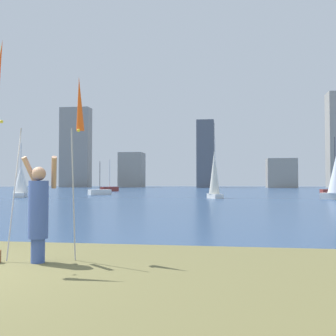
{
  "coord_description": "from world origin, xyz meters",
  "views": [
    {
      "loc": [
        4.5,
        -5.99,
        1.49
      ],
      "look_at": [
        1.14,
        16.96,
        2.27
      ],
      "focal_mm": 42.98,
      "sensor_mm": 36.0,
      "label": 1
    }
  ],
  "objects": [
    {
      "name": "ground",
      "position": [
        0.0,
        50.95,
        -0.06
      ],
      "size": [
        120.0,
        138.0,
        0.12
      ],
      "color": "brown"
    },
    {
      "name": "person",
      "position": [
        1.06,
        1.02,
        0.97
      ],
      "size": [
        0.72,
        0.53,
        1.97
      ],
      "rotation": [
        0.0,
        0.0,
        0.34
      ],
      "color": "#3F59A5",
      "rests_on": "ground"
    },
    {
      "name": "kite_flag_right",
      "position": [
        1.65,
        1.49,
        2.92
      ],
      "size": [
        0.16,
        0.55,
        3.54
      ],
      "color": "#B2B2B7",
      "rests_on": "ground"
    },
    {
      "name": "sailboat_0",
      "position": [
        3.42,
        29.92,
        2.02
      ],
      "size": [
        1.53,
        2.07,
        5.34
      ],
      "color": "silver",
      "rests_on": "ground"
    },
    {
      "name": "sailboat_2",
      "position": [
        -14.82,
        29.68,
        1.5
      ],
      "size": [
        1.91,
        2.94,
        5.11
      ],
      "color": "white",
      "rests_on": "ground"
    },
    {
      "name": "sailboat_4",
      "position": [
        15.65,
        37.85,
        0.45
      ],
      "size": [
        3.19,
        1.63,
        6.17
      ],
      "color": "maroon",
      "rests_on": "ground"
    },
    {
      "name": "sailboat_5",
      "position": [
        -13.21,
        53.44,
        0.4
      ],
      "size": [
        2.24,
        3.12,
        4.81
      ],
      "color": "maroon",
      "rests_on": "ground"
    },
    {
      "name": "sailboat_6",
      "position": [
        -9.52,
        37.24,
        0.32
      ],
      "size": [
        2.47,
        2.33,
        3.76
      ],
      "color": "white",
      "rests_on": "ground"
    },
    {
      "name": "skyline_tower_0",
      "position": [
        -35.03,
        95.33,
        10.5
      ],
      "size": [
        7.82,
        3.53,
        21.01
      ],
      "color": "gray",
      "rests_on": "ground"
    },
    {
      "name": "skyline_tower_1",
      "position": [
        -20.42,
        97.99,
        4.57
      ],
      "size": [
        6.23,
        5.77,
        9.13
      ],
      "color": "gray",
      "rests_on": "ground"
    },
    {
      "name": "skyline_tower_2",
      "position": [
        -0.65,
        94.35,
        8.28
      ],
      "size": [
        4.19,
        6.83,
        16.56
      ],
      "color": "#565B66",
      "rests_on": "ground"
    },
    {
      "name": "skyline_tower_3",
      "position": [
        17.51,
        93.55,
        3.5
      ],
      "size": [
        6.89,
        5.73,
        7.0
      ],
      "color": "gray",
      "rests_on": "ground"
    }
  ]
}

